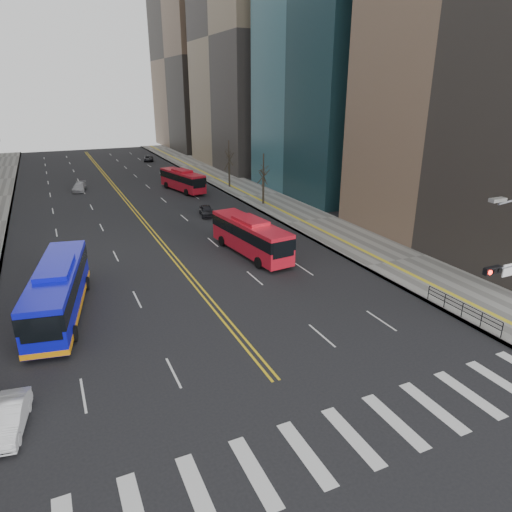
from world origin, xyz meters
The scene contains 14 objects.
ground centered at (0.00, 0.00, 0.00)m, with size 220.00×220.00×0.00m, color black.
sidewalk_right centered at (17.50, 45.00, 0.07)m, with size 7.00×130.00×0.15m, color slate.
crosswalk centered at (0.00, 0.00, 0.01)m, with size 26.70×4.00×0.01m.
centerline centered at (0.00, 55.00, 0.01)m, with size 0.55×100.00×0.01m.
office_towers centered at (0.12, 68.51, 23.92)m, with size 83.00×134.00×58.00m.
pedestrian_railing centered at (14.30, 6.00, 0.82)m, with size 0.06×6.06×1.02m.
street_trees centered at (-7.18, 34.55, 4.87)m, with size 35.20×47.20×7.60m.
blue_bus centered at (-9.77, 17.76, 1.86)m, with size 4.82×12.48×3.55m.
red_bus_near centered at (6.72, 23.31, 1.89)m, with size 3.63×10.85×3.39m.
red_bus_far centered at (8.78, 52.53, 1.78)m, with size 4.31×10.21×3.19m.
car_white centered at (-12.50, 6.77, 0.63)m, with size 1.34×3.84×1.26m, color silver.
car_dark_mid centered at (7.40, 37.78, 0.63)m, with size 1.48×3.68×1.25m, color black.
car_silver centered at (-5.19, 58.91, 0.61)m, with size 1.70×4.18×1.21m, color #9A999E.
car_dark_far centered at (10.51, 84.10, 0.55)m, with size 1.83×3.96×1.10m, color black.
Camera 1 is at (-9.38, -12.81, 14.42)m, focal length 32.00 mm.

